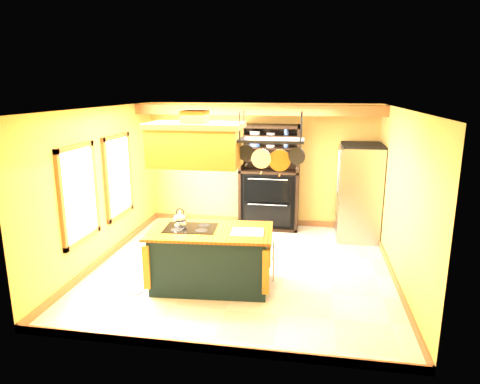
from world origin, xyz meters
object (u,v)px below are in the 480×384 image
(kitchen_island, at_px, (211,258))
(refrigerator, at_px, (359,194))
(range_hood, at_px, (195,143))
(pot_rack, at_px, (271,147))
(hutch, at_px, (269,189))

(kitchen_island, xyz_separation_m, refrigerator, (2.44, 2.68, 0.46))
(kitchen_island, height_order, refrigerator, refrigerator)
(range_hood, bearing_deg, pot_rack, 0.13)
(range_hood, height_order, pot_rack, same)
(pot_rack, bearing_deg, kitchen_island, -179.87)
(pot_rack, relative_size, hutch, 0.43)
(refrigerator, relative_size, hutch, 0.84)
(kitchen_island, xyz_separation_m, pot_rack, (0.91, 0.00, 1.74))
(pot_rack, bearing_deg, range_hood, -179.87)
(refrigerator, distance_m, hutch, 1.89)
(refrigerator, bearing_deg, kitchen_island, -132.40)
(range_hood, distance_m, hutch, 3.42)
(kitchen_island, relative_size, pot_rack, 1.99)
(pot_rack, xyz_separation_m, refrigerator, (1.54, 2.67, -1.29))
(kitchen_island, relative_size, refrigerator, 1.03)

